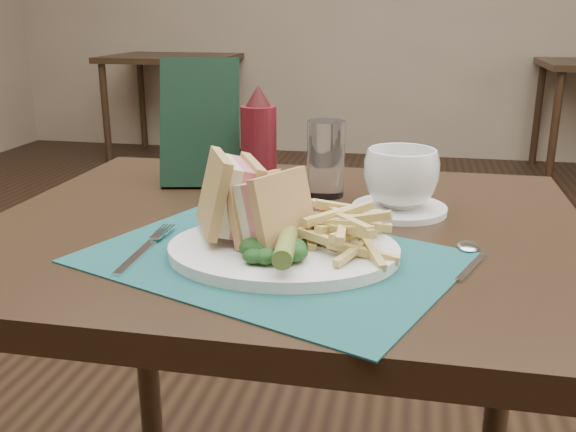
# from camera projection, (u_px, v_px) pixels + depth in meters

# --- Properties ---
(wall_back) EXTENTS (6.00, 0.00, 6.00)m
(wall_back) POSITION_uv_depth(u_px,v_px,m) (390.00, 155.00, 4.94)
(wall_back) COLOR gray
(wall_back) RESTS_ON ground
(table_main) EXTENTS (0.90, 0.75, 0.75)m
(table_main) POSITION_uv_depth(u_px,v_px,m) (284.00, 431.00, 1.09)
(table_main) COLOR black
(table_main) RESTS_ON ground
(table_bg_left) EXTENTS (0.90, 0.75, 0.75)m
(table_bg_left) POSITION_uv_depth(u_px,v_px,m) (174.00, 107.00, 4.77)
(table_bg_left) COLOR black
(table_bg_left) RESTS_ON ground
(placemat) EXTENTS (0.54, 0.47, 0.00)m
(placemat) POSITION_uv_depth(u_px,v_px,m) (271.00, 258.00, 0.83)
(placemat) COLOR #164847
(placemat) RESTS_ON table_main
(plate) EXTENTS (0.32, 0.26, 0.01)m
(plate) POSITION_uv_depth(u_px,v_px,m) (283.00, 250.00, 0.83)
(plate) COLOR white
(plate) RESTS_ON placemat
(sandwich_half_a) EXTENTS (0.12, 0.14, 0.11)m
(sandwich_half_a) POSITION_uv_depth(u_px,v_px,m) (214.00, 196.00, 0.84)
(sandwich_half_a) COLOR tan
(sandwich_half_a) RESTS_ON plate
(sandwich_half_b) EXTENTS (0.11, 0.12, 0.10)m
(sandwich_half_b) POSITION_uv_depth(u_px,v_px,m) (259.00, 205.00, 0.83)
(sandwich_half_b) COLOR tan
(sandwich_half_b) RESTS_ON plate
(kale_garnish) EXTENTS (0.11, 0.08, 0.03)m
(kale_garnish) POSITION_uv_depth(u_px,v_px,m) (281.00, 249.00, 0.78)
(kale_garnish) COLOR #123313
(kale_garnish) RESTS_ON plate
(pickle_spear) EXTENTS (0.04, 0.12, 0.03)m
(pickle_spear) POSITION_uv_depth(u_px,v_px,m) (286.00, 244.00, 0.77)
(pickle_spear) COLOR olive
(pickle_spear) RESTS_ON plate
(fries_pile) EXTENTS (0.18, 0.20, 0.05)m
(fries_pile) POSITION_uv_depth(u_px,v_px,m) (340.00, 224.00, 0.83)
(fries_pile) COLOR #D1B968
(fries_pile) RESTS_ON plate
(fork) EXTENTS (0.04, 0.17, 0.01)m
(fork) POSITION_uv_depth(u_px,v_px,m) (145.00, 246.00, 0.85)
(fork) COLOR silver
(fork) RESTS_ON placemat
(spoon) EXTENTS (0.09, 0.15, 0.01)m
(spoon) POSITION_uv_depth(u_px,v_px,m) (470.00, 258.00, 0.82)
(spoon) COLOR silver
(spoon) RESTS_ON table_main
(saucer) EXTENTS (0.18, 0.18, 0.01)m
(saucer) POSITION_uv_depth(u_px,v_px,m) (399.00, 209.00, 1.02)
(saucer) COLOR white
(saucer) RESTS_ON table_main
(coffee_cup) EXTENTS (0.17, 0.17, 0.09)m
(coffee_cup) POSITION_uv_depth(u_px,v_px,m) (401.00, 178.00, 1.00)
(coffee_cup) COLOR white
(coffee_cup) RESTS_ON saucer
(drinking_glass) EXTENTS (0.07, 0.07, 0.13)m
(drinking_glass) POSITION_uv_depth(u_px,v_px,m) (326.00, 159.00, 1.09)
(drinking_glass) COLOR white
(drinking_glass) RESTS_ON table_main
(ketchup_bottle) EXTENTS (0.07, 0.07, 0.19)m
(ketchup_bottle) POSITION_uv_depth(u_px,v_px,m) (259.00, 139.00, 1.12)
(ketchup_bottle) COLOR #550E15
(ketchup_bottle) RESTS_ON table_main
(check_presenter) EXTENTS (0.16, 0.11, 0.23)m
(check_presenter) POSITION_uv_depth(u_px,v_px,m) (200.00, 123.00, 1.16)
(check_presenter) COLOR black
(check_presenter) RESTS_ON table_main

